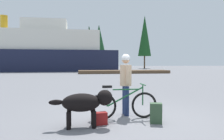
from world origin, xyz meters
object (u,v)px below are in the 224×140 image
(bicycle, at_px, (123,104))
(backpack, at_px, (156,113))
(handbag_pannier, at_px, (100,118))
(ferry_boat, at_px, (28,52))
(sailboat_moored, at_px, (89,68))
(dog, at_px, (86,103))
(person_cyclist, at_px, (126,78))

(bicycle, distance_m, backpack, 0.86)
(handbag_pannier, distance_m, ferry_boat, 33.28)
(handbag_pannier, height_order, sailboat_moored, sailboat_moored)
(dog, bearing_deg, person_cyclist, 39.69)
(bicycle, distance_m, ferry_boat, 33.04)
(dog, xyz_separation_m, sailboat_moored, (1.71, 30.86, -0.08))
(sailboat_moored, bearing_deg, backpack, -90.08)
(person_cyclist, height_order, ferry_boat, ferry_boat)
(handbag_pannier, bearing_deg, ferry_boat, 104.77)
(bicycle, height_order, sailboat_moored, sailboat_moored)
(ferry_boat, height_order, sailboat_moored, ferry_boat)
(dog, xyz_separation_m, backpack, (1.67, 0.02, -0.31))
(backpack, bearing_deg, bicycle, 143.49)
(person_cyclist, relative_size, ferry_boat, 0.06)
(person_cyclist, xyz_separation_m, backpack, (0.53, -0.93, -0.77))
(bicycle, height_order, handbag_pannier, bicycle)
(backpack, bearing_deg, ferry_boat, 106.92)
(ferry_boat, xyz_separation_m, sailboat_moored, (9.82, -1.30, -2.72))
(dog, bearing_deg, handbag_pannier, 20.56)
(handbag_pannier, bearing_deg, backpack, -4.46)
(dog, xyz_separation_m, handbag_pannier, (0.34, 0.13, -0.41))
(bicycle, height_order, backpack, bicycle)
(bicycle, distance_m, person_cyclist, 0.78)
(handbag_pannier, height_order, ferry_boat, ferry_boat)
(sailboat_moored, bearing_deg, dog, -93.18)
(handbag_pannier, xyz_separation_m, ferry_boat, (-8.45, 32.04, 3.05))
(bicycle, relative_size, dog, 1.24)
(backpack, bearing_deg, handbag_pannier, 175.54)
(person_cyclist, relative_size, dog, 1.19)
(bicycle, xyz_separation_m, person_cyclist, (0.16, 0.42, 0.64))
(bicycle, bearing_deg, person_cyclist, 69.52)
(bicycle, bearing_deg, handbag_pannier, -148.15)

